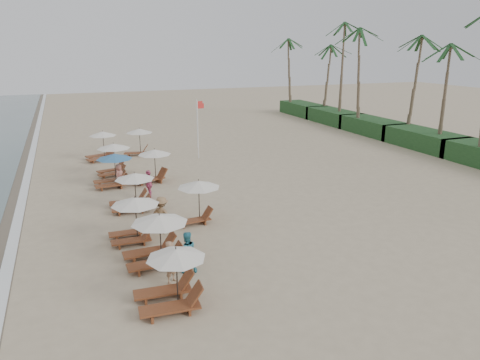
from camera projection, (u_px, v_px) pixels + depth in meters
name	position (u px, v px, depth m)	size (l,w,h in m)	color
ground	(274.00, 248.00, 20.79)	(160.00, 160.00, 0.00)	tan
foam_line	(20.00, 209.00, 25.81)	(0.50, 140.00, 0.02)	white
shrub_hedge	(425.00, 139.00, 41.20)	(3.20, 53.00, 1.60)	#193D1C
palm_row	(428.00, 34.00, 39.41)	(7.00, 52.00, 12.30)	brown
lounger_station_0	(169.00, 281.00, 15.94)	(2.63, 2.12, 2.15)	brown
lounger_station_1	(154.00, 241.00, 19.10)	(2.83, 2.40, 2.15)	brown
lounger_station_2	(132.00, 218.00, 21.30)	(2.49, 2.26, 2.14)	brown
lounger_station_3	(131.00, 192.00, 25.51)	(2.64, 2.22, 2.11)	brown
lounger_station_4	(112.00, 170.00, 29.75)	(2.67, 2.33, 2.19)	brown
lounger_station_5	(112.00, 158.00, 32.37)	(2.56, 2.35, 2.29)	brown
lounger_station_6	(100.00, 147.00, 36.73)	(2.69, 2.55, 2.35)	brown
inland_station_0	(196.00, 197.00, 23.45)	(2.61, 2.24, 2.22)	brown
inland_station_1	(152.00, 164.00, 30.59)	(2.87, 2.30, 2.22)	brown
inland_station_2	(138.00, 139.00, 38.40)	(2.67, 2.24, 2.22)	brown
beachgoer_near	(171.00, 262.00, 17.57)	(0.63, 0.41, 1.73)	#9F7656
beachgoer_mid_a	(187.00, 252.00, 18.37)	(0.86, 0.67, 1.76)	teal
beachgoer_mid_b	(162.00, 215.00, 22.28)	(1.22, 0.70, 1.88)	olive
beachgoer_far_a	(149.00, 184.00, 27.45)	(1.04, 0.43, 1.77)	#BE4C73
beachgoer_far_b	(119.00, 175.00, 29.99)	(0.72, 0.47, 1.48)	#B87264
flag_pole_near	(198.00, 127.00, 36.92)	(0.59, 0.08, 4.71)	silver
flag_pole_far	(197.00, 121.00, 41.13)	(0.60, 0.08, 4.39)	silver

